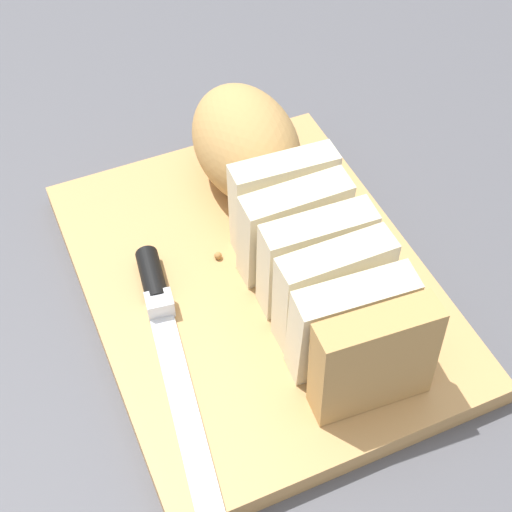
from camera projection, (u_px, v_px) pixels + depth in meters
ground_plane at (256, 292)px, 0.73m from camera, size 3.00×3.00×0.00m
cutting_board at (256, 285)px, 0.72m from camera, size 0.40×0.31×0.02m
bread_loaf at (284, 207)px, 0.70m from camera, size 0.37×0.12×0.10m
bread_knife at (163, 321)px, 0.67m from camera, size 0.29×0.07×0.02m
crumb_near_knife at (218, 256)px, 0.72m from camera, size 0.01×0.01×0.01m
crumb_near_loaf at (286, 260)px, 0.72m from camera, size 0.00×0.00×0.00m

